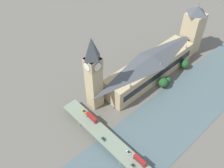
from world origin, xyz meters
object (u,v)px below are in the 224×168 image
at_px(parliament_hall, 151,67).
at_px(clock_tower, 93,73).
at_px(double_decker_bus_lead, 92,117).
at_px(road_bridge, 125,156).
at_px(car_northbound_tail, 84,111).
at_px(victoria_tower, 192,30).
at_px(car_northbound_mid, 133,165).
at_px(double_decker_bus_mid, 140,160).
at_px(car_northbound_lead, 128,152).
at_px(car_southbound_mid, 103,139).

xyz_separation_m(parliament_hall, clock_tower, (10.65, 63.78, 24.19)).
bearing_deg(clock_tower, double_decker_bus_lead, 132.89).
distance_m(road_bridge, car_northbound_tail, 53.74).
relative_size(victoria_tower, double_decker_bus_lead, 5.00).
height_order(parliament_hall, car_northbound_mid, parliament_hall).
bearing_deg(double_decker_bus_mid, road_bridge, 16.59).
distance_m(double_decker_bus_mid, car_northbound_lead, 11.03).
bearing_deg(car_southbound_mid, victoria_tower, -80.14).
bearing_deg(double_decker_bus_mid, car_northbound_mid, 77.68).
height_order(victoria_tower, car_northbound_mid, victoria_tower).
xyz_separation_m(parliament_hall, road_bridge, (-48.06, 83.98, -8.87)).
height_order(double_decker_bus_lead, car_northbound_mid, double_decker_bus_lead).
distance_m(victoria_tower, car_northbound_tail, 149.52).
bearing_deg(car_northbound_tail, double_decker_bus_mid, -179.88).
bearing_deg(victoria_tower, parliament_hall, 90.05).
relative_size(car_northbound_mid, car_northbound_tail, 0.91).
height_order(road_bridge, car_northbound_lead, car_northbound_lead).
distance_m(road_bridge, car_southbound_mid, 21.61).
relative_size(clock_tower, road_bridge, 0.51).
xyz_separation_m(victoria_tower, road_bridge, (-48.12, 151.24, -22.25)).
xyz_separation_m(parliament_hall, car_northbound_tail, (5.55, 80.77, -6.94)).
bearing_deg(car_northbound_tail, road_bridge, 176.58).
relative_size(clock_tower, double_decker_bus_lead, 6.14).
distance_m(car_northbound_lead, car_northbound_tail, 53.96).
height_order(car_northbound_lead, car_southbound_mid, car_northbound_lead).
height_order(parliament_hall, car_northbound_tail, parliament_hall).
bearing_deg(car_northbound_mid, car_northbound_lead, -29.03).
bearing_deg(road_bridge, car_southbound_mid, 8.00).
distance_m(parliament_hall, clock_tower, 69.04).
bearing_deg(car_southbound_mid, parliament_hall, -72.91).
bearing_deg(car_northbound_mid, victoria_tower, -69.30).
distance_m(clock_tower, car_northbound_tail, 35.83).
xyz_separation_m(car_northbound_lead, car_northbound_tail, (53.96, -0.29, 0.04)).
height_order(car_northbound_mid, car_southbound_mid, car_northbound_mid).
bearing_deg(car_northbound_lead, double_decker_bus_lead, -0.18).
relative_size(parliament_hall, victoria_tower, 1.84).
bearing_deg(parliament_hall, car_northbound_tail, 86.07).
xyz_separation_m(clock_tower, victoria_tower, (-10.60, -131.04, -10.81)).
relative_size(clock_tower, car_northbound_mid, 16.77).
xyz_separation_m(victoria_tower, car_northbound_tail, (5.50, 148.04, -20.32)).
distance_m(double_decker_bus_lead, car_southbound_mid, 22.39).
xyz_separation_m(victoria_tower, double_decker_bus_lead, (-5.33, 148.19, -18.36)).
relative_size(road_bridge, double_decker_bus_mid, 13.11).
xyz_separation_m(road_bridge, double_decker_bus_lead, (42.79, -3.05, 3.89)).
xyz_separation_m(clock_tower, car_southbound_mid, (-37.39, 23.19, -31.17)).
bearing_deg(double_decker_bus_lead, car_northbound_tail, -0.80).
bearing_deg(victoria_tower, double_decker_bus_mid, 111.85).
bearing_deg(car_southbound_mid, car_northbound_mid, -178.92).
bearing_deg(double_decker_bus_lead, parliament_hall, -86.27).
distance_m(clock_tower, car_northbound_lead, 68.98).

